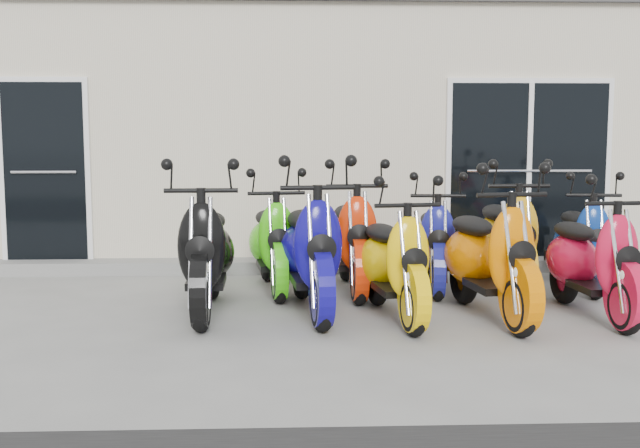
# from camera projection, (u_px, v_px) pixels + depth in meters

# --- Properties ---
(ground) EXTENTS (80.00, 80.00, 0.00)m
(ground) POSITION_uv_depth(u_px,v_px,m) (323.00, 310.00, 7.62)
(ground) COLOR gray
(ground) RESTS_ON ground
(building) EXTENTS (14.00, 6.00, 3.20)m
(building) POSITION_uv_depth(u_px,v_px,m) (308.00, 135.00, 12.59)
(building) COLOR beige
(building) RESTS_ON ground
(roof_cap) EXTENTS (14.20, 6.20, 0.16)m
(roof_cap) POSITION_uv_depth(u_px,v_px,m) (308.00, 26.00, 12.38)
(roof_cap) COLOR #3F3F42
(roof_cap) RESTS_ON building
(front_step) EXTENTS (14.00, 0.40, 0.15)m
(front_step) POSITION_uv_depth(u_px,v_px,m) (315.00, 265.00, 9.62)
(front_step) COLOR gray
(front_step) RESTS_ON ground
(door_left) EXTENTS (1.07, 0.08, 2.22)m
(door_left) POSITION_uv_depth(u_px,v_px,m) (45.00, 167.00, 9.49)
(door_left) COLOR black
(door_left) RESTS_ON front_step
(door_right) EXTENTS (2.02, 0.08, 2.22)m
(door_right) POSITION_uv_depth(u_px,v_px,m) (528.00, 166.00, 9.73)
(door_right) COLOR black
(door_right) RESTS_ON front_step
(scooter_front_black) EXTENTS (0.76, 2.00, 1.47)m
(scooter_front_black) POSITION_uv_depth(u_px,v_px,m) (206.00, 236.00, 7.38)
(scooter_front_black) COLOR black
(scooter_front_black) RESTS_ON ground
(scooter_front_blue) EXTENTS (0.96, 2.10, 1.50)m
(scooter_front_blue) POSITION_uv_depth(u_px,v_px,m) (310.00, 234.00, 7.39)
(scooter_front_blue) COLOR #0F097C
(scooter_front_blue) RESTS_ON ground
(scooter_front_orange_a) EXTENTS (0.91, 1.88, 1.33)m
(scooter_front_orange_a) POSITION_uv_depth(u_px,v_px,m) (394.00, 246.00, 7.17)
(scooter_front_orange_a) COLOR #FDC704
(scooter_front_orange_a) RESTS_ON ground
(scooter_front_orange_b) EXTENTS (0.99, 2.04, 1.44)m
(scooter_front_orange_b) POSITION_uv_depth(u_px,v_px,m) (490.00, 240.00, 7.19)
(scooter_front_orange_b) COLOR orange
(scooter_front_orange_b) RESTS_ON ground
(scooter_front_red) EXTENTS (0.82, 1.87, 1.35)m
(scooter_front_red) POSITION_uv_depth(u_px,v_px,m) (593.00, 245.00, 7.24)
(scooter_front_red) COLOR red
(scooter_front_red) RESTS_ON ground
(scooter_back_green) EXTENTS (0.88, 1.87, 1.33)m
(scooter_back_green) POSITION_uv_depth(u_px,v_px,m) (272.00, 229.00, 8.41)
(scooter_back_green) COLOR #40D610
(scooter_back_green) RESTS_ON ground
(scooter_back_red) EXTENTS (0.75, 1.95, 1.42)m
(scooter_back_red) POSITION_uv_depth(u_px,v_px,m) (352.00, 225.00, 8.38)
(scooter_back_red) COLOR red
(scooter_back_red) RESTS_ON ground
(scooter_back_blue) EXTENTS (0.83, 1.80, 1.29)m
(scooter_back_blue) POSITION_uv_depth(u_px,v_px,m) (435.00, 230.00, 8.52)
(scooter_back_blue) COLOR navy
(scooter_back_blue) RESTS_ON ground
(scooter_back_yellow) EXTENTS (0.72, 1.93, 1.42)m
(scooter_back_yellow) POSITION_uv_depth(u_px,v_px,m) (507.00, 224.00, 8.45)
(scooter_back_yellow) COLOR orange
(scooter_back_yellow) RESTS_ON ground
(scooter_back_extra) EXTENTS (0.83, 1.80, 1.29)m
(scooter_back_extra) POSITION_uv_depth(u_px,v_px,m) (582.00, 229.00, 8.58)
(scooter_back_extra) COLOR navy
(scooter_back_extra) RESTS_ON ground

